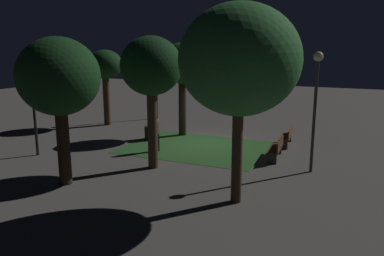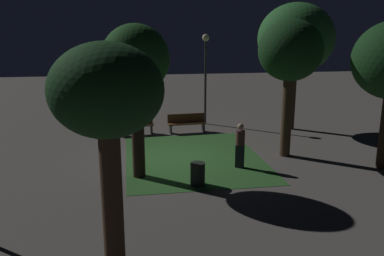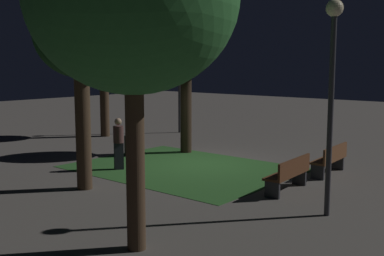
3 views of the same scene
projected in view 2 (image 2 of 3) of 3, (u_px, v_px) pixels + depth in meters
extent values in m
plane|color=#56514C|center=(170.00, 158.00, 15.11)|extent=(60.00, 60.00, 0.00)
cube|color=#2D6028|center=(193.00, 157.00, 15.13)|extent=(5.08, 6.61, 0.01)
cube|color=#512D19|center=(187.00, 123.00, 18.76)|extent=(1.83, 0.60, 0.06)
cube|color=#512D19|center=(186.00, 118.00, 18.91)|extent=(1.80, 0.19, 0.40)
cube|color=#2D2D33|center=(203.00, 127.00, 19.00)|extent=(0.11, 0.39, 0.42)
cube|color=#2D2D33|center=(170.00, 129.00, 18.64)|extent=(0.11, 0.39, 0.42)
cube|color=brown|center=(134.00, 125.00, 18.37)|extent=(1.83, 0.59, 0.06)
cube|color=brown|center=(134.00, 120.00, 18.51)|extent=(1.80, 0.17, 0.40)
cube|color=#2D2D33|center=(151.00, 129.00, 18.60)|extent=(0.10, 0.39, 0.42)
cube|color=#2D2D33|center=(117.00, 131.00, 18.25)|extent=(0.10, 0.39, 0.42)
cylinder|color=#2D2116|center=(138.00, 128.00, 12.77)|extent=(0.41, 0.41, 3.29)
ellipsoid|color=#194719|center=(135.00, 59.00, 12.24)|extent=(2.13, 2.13, 2.16)
cylinder|color=#423021|center=(287.00, 113.00, 14.97)|extent=(0.40, 0.40, 3.38)
ellipsoid|color=#143816|center=(290.00, 50.00, 14.42)|extent=(2.36, 2.36, 2.26)
cylinder|color=#423021|center=(112.00, 201.00, 7.49)|extent=(0.41, 0.41, 3.12)
ellipsoid|color=#143816|center=(107.00, 90.00, 6.99)|extent=(2.06, 2.06, 1.73)
cylinder|color=#423021|center=(292.00, 95.00, 19.19)|extent=(0.33, 0.33, 3.40)
ellipsoid|color=#28662D|center=(296.00, 38.00, 18.55)|extent=(3.58, 3.58, 3.28)
cylinder|color=#333338|center=(205.00, 83.00, 20.15)|extent=(0.12, 0.12, 4.25)
sphere|color=#F4E5B2|center=(206.00, 38.00, 19.61)|extent=(0.36, 0.36, 0.36)
cylinder|color=black|center=(198.00, 174.00, 12.34)|extent=(0.46, 0.46, 0.73)
cube|color=black|center=(240.00, 156.00, 13.92)|extent=(0.34, 0.32, 0.84)
cylinder|color=#4C2D2D|center=(240.00, 138.00, 13.75)|extent=(0.32, 0.32, 0.52)
sphere|color=tan|center=(241.00, 126.00, 13.66)|extent=(0.22, 0.22, 0.22)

